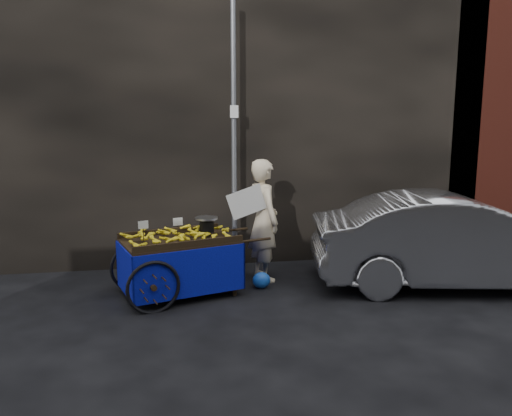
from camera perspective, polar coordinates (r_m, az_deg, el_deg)
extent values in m
plane|color=black|center=(6.54, -3.60, -10.36)|extent=(80.00, 80.00, 0.00)
cube|color=black|center=(8.71, -12.36, 11.23)|extent=(11.00, 2.00, 5.00)
cube|color=#591E14|center=(10.65, 25.89, 10.19)|extent=(3.00, 2.00, 5.00)
cylinder|color=slate|center=(7.47, -2.54, 7.87)|extent=(0.08, 0.08, 4.00)
cube|color=white|center=(7.41, -2.51, 10.95)|extent=(0.12, 0.02, 0.18)
cube|color=black|center=(6.58, -8.75, -3.87)|extent=(1.62, 1.26, 0.05)
cube|color=black|center=(6.95, -9.83, -2.63)|extent=(1.37, 0.45, 0.09)
cube|color=black|center=(6.18, -7.56, -4.14)|extent=(1.37, 0.45, 0.09)
cube|color=black|center=(6.57, -2.50, -6.99)|extent=(0.06, 0.06, 0.71)
cube|color=black|center=(7.19, -4.83, -5.51)|extent=(0.06, 0.06, 0.71)
cylinder|color=black|center=(6.60, -0.06, -3.70)|extent=(0.43, 0.16, 0.04)
cylinder|color=black|center=(7.23, -2.59, -2.52)|extent=(0.43, 0.16, 0.04)
torus|color=black|center=(6.12, -11.64, -8.91)|extent=(0.65, 0.24, 0.67)
torus|color=black|center=(7.01, -13.71, -6.57)|extent=(0.65, 0.24, 0.67)
cylinder|color=black|center=(6.56, -12.75, -7.66)|extent=(0.33, 0.96, 0.04)
cube|color=#060E7D|center=(6.25, -7.38, -7.45)|extent=(1.40, 0.44, 0.60)
cube|color=#060E7D|center=(7.07, -9.83, -5.45)|extent=(1.40, 0.44, 0.60)
cube|color=#060E7D|center=(6.48, -14.77, -7.05)|extent=(0.29, 0.89, 0.60)
cube|color=#060E7D|center=(6.90, -2.98, -5.70)|extent=(0.29, 0.89, 0.60)
cube|color=black|center=(6.72, -5.66, -2.20)|extent=(0.19, 0.17, 0.14)
cylinder|color=silver|center=(6.69, -5.68, -1.16)|extent=(0.38, 0.38, 0.03)
cube|color=white|center=(6.30, -12.77, -1.89)|extent=(0.12, 0.04, 0.10)
cube|color=white|center=(6.41, -8.92, -1.55)|extent=(0.12, 0.04, 0.10)
imported|color=beige|center=(7.10, 0.87, -1.40)|extent=(0.58, 0.73, 1.74)
cube|color=beige|center=(6.83, -1.07, 0.70)|extent=(0.59, 0.08, 0.50)
ellipsoid|color=blue|center=(6.90, 0.62, -8.25)|extent=(0.25, 0.20, 0.22)
imported|color=silver|center=(7.39, 21.91, -3.51)|extent=(4.07, 2.06, 1.28)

